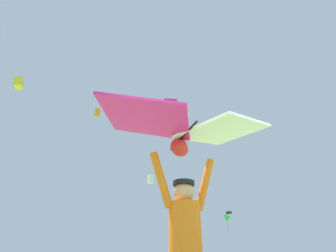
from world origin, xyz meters
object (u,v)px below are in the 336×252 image
object	(u,v)px
kite_flyer_person	(185,247)
distant_kite_black_mid_right	(229,212)
distant_kite_yellow_high_right	(19,83)
marker_flag	(187,239)
distant_kite_green_high_left	(227,219)
distant_kite_orange_mid_left	(97,112)
distant_kite_magenta_overhead_distant	(170,110)
distant_kite_white_low_right	(151,179)
held_stunt_kite	(185,129)

from	to	relation	value
kite_flyer_person	distant_kite_black_mid_right	bearing A→B (deg)	69.48
distant_kite_yellow_high_right	marker_flag	distance (m)	13.97
distant_kite_green_high_left	distant_kite_orange_mid_left	xyz separation A→B (m)	(-17.95, 0.68, 14.75)
distant_kite_magenta_overhead_distant	marker_flag	size ratio (longest dim) A/B	0.87
kite_flyer_person	distant_kite_white_low_right	bearing A→B (deg)	87.37
distant_kite_black_mid_right	marker_flag	xyz separation A→B (m)	(-8.48, -19.45, -4.38)
distant_kite_black_mid_right	distant_kite_orange_mid_left	distance (m)	22.93
kite_flyer_person	held_stunt_kite	xyz separation A→B (m)	(0.02, -0.10, 1.30)
kite_flyer_person	distant_kite_black_mid_right	distance (m)	28.49
distant_kite_green_high_left	held_stunt_kite	bearing A→B (deg)	-109.70
distant_kite_green_high_left	distant_kite_orange_mid_left	world-z (taller)	distant_kite_orange_mid_left
distant_kite_magenta_overhead_distant	distant_kite_black_mid_right	bearing A→B (deg)	59.49
held_stunt_kite	distant_kite_green_high_left	bearing A→B (deg)	70.30
held_stunt_kite	distant_kite_orange_mid_left	distance (m)	37.68
distant_kite_magenta_overhead_distant	distant_kite_white_low_right	bearing A→B (deg)	90.69
kite_flyer_person	distant_kite_yellow_high_right	distance (m)	17.15
distant_kite_green_high_left	distant_kite_white_low_right	bearing A→B (deg)	-160.27
marker_flag	distant_kite_magenta_overhead_distant	bearing A→B (deg)	88.70
held_stunt_kite	distant_kite_orange_mid_left	xyz separation A→B (m)	(-6.70, 32.10, 18.57)
distant_kite_black_mid_right	marker_flag	distance (m)	21.67
kite_flyer_person	distant_kite_black_mid_right	xyz separation A→B (m)	(9.83, 26.26, 5.02)
distant_kite_white_low_right	distant_kite_black_mid_right	size ratio (longest dim) A/B	1.28
distant_kite_white_low_right	marker_flag	bearing A→B (deg)	-89.81
held_stunt_kite	distant_kite_black_mid_right	world-z (taller)	distant_kite_black_mid_right
distant_kite_white_low_right	distant_kite_orange_mid_left	world-z (taller)	distant_kite_orange_mid_left
kite_flyer_person	distant_kite_magenta_overhead_distant	bearing A→B (deg)	83.09
distant_kite_yellow_high_right	distant_kite_green_high_left	world-z (taller)	distant_kite_yellow_high_right
kite_flyer_person	marker_flag	xyz separation A→B (m)	(1.34, 6.81, 0.64)
distant_kite_green_high_left	distant_kite_white_low_right	distance (m)	11.26
held_stunt_kite	distant_kite_yellow_high_right	xyz separation A→B (m)	(-8.06, 11.60, 8.56)
distant_kite_black_mid_right	marker_flag	size ratio (longest dim) A/B	0.44
distant_kite_green_high_left	distant_kite_magenta_overhead_distant	distance (m)	21.95
distant_kite_white_low_right	marker_flag	size ratio (longest dim) A/B	0.57
distant_kite_white_low_right	kite_flyer_person	bearing A→B (deg)	-92.63
kite_flyer_person	distant_kite_black_mid_right	world-z (taller)	distant_kite_black_mid_right
kite_flyer_person	distant_kite_green_high_left	bearing A→B (deg)	70.21
distant_kite_orange_mid_left	marker_flag	distance (m)	32.69
distant_kite_yellow_high_right	distant_kite_orange_mid_left	distance (m)	22.85
kite_flyer_person	distant_kite_magenta_overhead_distant	size ratio (longest dim) A/B	1.22
distant_kite_white_low_right	distant_kite_black_mid_right	bearing A→B (deg)	-9.77
held_stunt_kite	marker_flag	size ratio (longest dim) A/B	1.21
distant_kite_green_high_left	distant_kite_magenta_overhead_distant	world-z (taller)	distant_kite_magenta_overhead_distant
distant_kite_orange_mid_left	distant_kite_black_mid_right	bearing A→B (deg)	-19.15
kite_flyer_person	distant_kite_orange_mid_left	size ratio (longest dim) A/B	1.48
kite_flyer_person	marker_flag	distance (m)	6.97
distant_kite_white_low_right	distant_kite_magenta_overhead_distant	size ratio (longest dim) A/B	0.65
held_stunt_kite	distant_kite_magenta_overhead_distant	distance (m)	14.45
distant_kite_green_high_left	distant_kite_black_mid_right	size ratio (longest dim) A/B	2.71
kite_flyer_person	distant_kite_magenta_overhead_distant	distance (m)	15.10
distant_kite_white_low_right	distant_kite_black_mid_right	distance (m)	9.49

